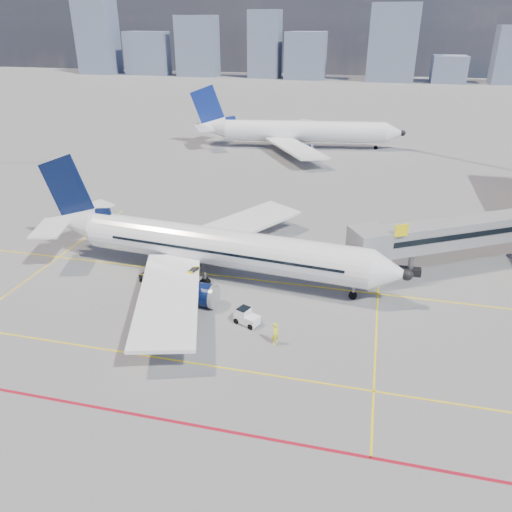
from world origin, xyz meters
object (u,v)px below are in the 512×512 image
at_px(second_aircraft, 295,131).
at_px(cargo_dolly, 165,327).
at_px(main_aircraft, 207,246).
at_px(ramp_worker, 276,334).
at_px(belt_loader, 164,279).
at_px(baggage_tug, 246,317).

height_order(second_aircraft, cargo_dolly, second_aircraft).
height_order(main_aircraft, ramp_worker, main_aircraft).
xyz_separation_m(cargo_dolly, ramp_worker, (8.78, 1.37, -0.16)).
relative_size(main_aircraft, ramp_worker, 19.96).
bearing_deg(belt_loader, main_aircraft, 52.97).
height_order(cargo_dolly, ramp_worker, cargo_dolly).
relative_size(main_aircraft, belt_loader, 5.89).
height_order(second_aircraft, baggage_tug, second_aircraft).
xyz_separation_m(main_aircraft, second_aircraft, (-0.76, 56.45, -0.00)).
bearing_deg(ramp_worker, belt_loader, 79.48).
bearing_deg(second_aircraft, belt_loader, -101.30).
xyz_separation_m(main_aircraft, ramp_worker, (8.94, -9.98, -2.26)).
distance_m(second_aircraft, cargo_dolly, 67.84).
distance_m(main_aircraft, ramp_worker, 13.59).
bearing_deg(baggage_tug, belt_loader, 176.22).
xyz_separation_m(baggage_tug, belt_loader, (-9.53, 4.73, -0.01)).
relative_size(cargo_dolly, belt_loader, 0.62).
distance_m(main_aircraft, baggage_tug, 10.03).
xyz_separation_m(second_aircraft, baggage_tug, (6.68, -64.14, -2.53)).
bearing_deg(second_aircraft, ramp_worker, -90.25).
distance_m(main_aircraft, cargo_dolly, 11.54).
relative_size(second_aircraft, ramp_worker, 21.87).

